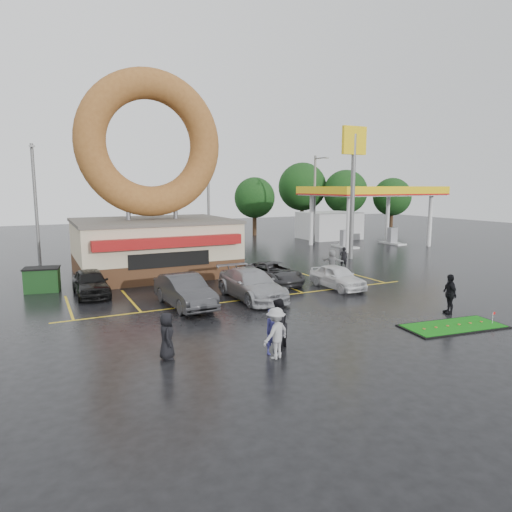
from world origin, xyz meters
name	(u,v)px	position (x,y,z in m)	size (l,w,h in m)	color
ground	(287,315)	(0.00, 0.00, 0.00)	(120.00, 120.00, 0.00)	black
donut_shop	(152,208)	(-3.00, 12.97, 4.46)	(10.20, 8.70, 13.50)	#472B19
gas_station	(352,207)	(20.00, 20.94, 3.70)	(12.30, 13.65, 5.90)	silver
shell_sign	(353,168)	(13.00, 12.00, 7.38)	(2.20, 0.36, 10.60)	slate
streetlight_left	(36,202)	(-10.00, 19.92, 4.78)	(0.40, 2.21, 9.00)	slate
streetlight_mid	(209,199)	(4.00, 20.92, 4.78)	(0.40, 2.21, 9.00)	slate
streetlight_right	(315,197)	(16.00, 21.92, 4.78)	(0.40, 2.21, 9.00)	slate
tree_far_a	(345,192)	(26.00, 30.00, 5.18)	(5.60, 5.60, 8.00)	#332114
tree_far_b	(392,197)	(32.00, 28.00, 4.53)	(4.90, 4.90, 7.00)	#332114
tree_far_c	(302,187)	(22.00, 34.00, 5.84)	(6.30, 6.30, 9.00)	#332114
tree_far_d	(255,198)	(14.00, 32.00, 4.53)	(4.90, 4.90, 7.00)	#332114
car_black	(91,283)	(-7.71, 8.00, 0.72)	(1.70, 4.22, 1.44)	black
car_dgrey	(185,291)	(-3.81, 3.50, 0.79)	(1.67, 4.79, 1.58)	#313033
car_silver	(252,284)	(-0.14, 3.50, 0.77)	(2.17, 5.34, 1.55)	#A0A0A5
car_grey	(274,273)	(2.73, 6.32, 0.66)	(2.18, 4.72, 1.31)	#2C2C2E
car_white	(337,277)	(5.41, 3.50, 0.68)	(1.62, 4.02, 1.37)	silver
person_blue	(272,332)	(-2.98, -4.08, 0.81)	(0.59, 0.39, 1.62)	navy
person_blackjkt	(278,324)	(-2.60, -3.78, 0.94)	(0.91, 0.71, 1.88)	black
person_hoodie	(276,333)	(-3.08, -4.52, 0.90)	(1.16, 0.67, 1.80)	#939396
person_bystander	(167,336)	(-6.48, -2.92, 0.82)	(0.80, 0.52, 1.64)	black
person_cameraman	(450,294)	(6.91, -3.17, 0.94)	(1.10, 0.46, 1.87)	black
person_walker_near	(332,262)	(7.71, 7.23, 0.84)	(1.55, 0.50, 1.68)	#939496
person_walker_far	(344,257)	(9.87, 8.83, 0.77)	(0.56, 0.37, 1.54)	black
dumpster	(42,280)	(-10.05, 10.24, 0.65)	(1.80, 1.20, 1.30)	#173C18
putting_green	(453,326)	(5.37, -4.77, 0.04)	(4.63, 2.44, 0.55)	black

